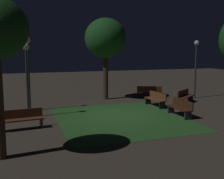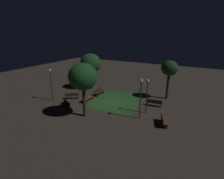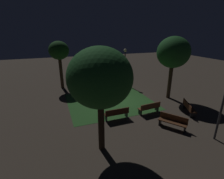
% 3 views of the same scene
% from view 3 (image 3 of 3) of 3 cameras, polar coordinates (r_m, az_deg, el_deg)
% --- Properties ---
extents(ground_plane, '(60.00, 60.00, 0.00)m').
position_cam_3_polar(ground_plane, '(15.32, 1.96, -3.81)').
color(ground_plane, '#473D33').
extents(grass_lawn, '(7.43, 6.38, 0.01)m').
position_cam_3_polar(grass_lawn, '(15.08, -0.66, -4.17)').
color(grass_lawn, '#2D6028').
rests_on(grass_lawn, ground).
extents(bench_near_trees, '(1.80, 0.50, 0.88)m').
position_cam_3_polar(bench_near_trees, '(12.00, 1.64, -8.23)').
color(bench_near_trees, '#422314').
rests_on(bench_near_trees, ground).
extents(bench_front_left, '(1.83, 0.62, 0.88)m').
position_cam_3_polar(bench_front_left, '(13.17, 12.84, -6.10)').
color(bench_front_left, brown).
rests_on(bench_front_left, ground).
extents(bench_back_row, '(1.86, 1.05, 0.88)m').
position_cam_3_polar(bench_back_row, '(22.08, 1.91, 4.87)').
color(bench_back_row, brown).
rests_on(bench_back_row, ground).
extents(bench_front_right, '(1.43, 1.75, 0.88)m').
position_cam_3_polar(bench_front_right, '(11.73, 20.30, -10.25)').
color(bench_front_right, '#512D19').
rests_on(bench_front_right, ground).
extents(bench_by_lamp, '(0.67, 1.84, 0.88)m').
position_cam_3_polar(bench_by_lamp, '(19.14, -6.71, 2.43)').
color(bench_by_lamp, brown).
rests_on(bench_by_lamp, ground).
extents(bench_corner, '(1.21, 1.83, 0.88)m').
position_cam_3_polar(bench_corner, '(14.22, 24.97, -5.56)').
color(bench_corner, '#422314').
rests_on(bench_corner, ground).
extents(tree_near_wall, '(2.89, 2.89, 5.69)m').
position_cam_3_polar(tree_near_wall, '(15.87, 20.45, 11.80)').
color(tree_near_wall, '#423021').
rests_on(tree_near_wall, ground).
extents(tree_tall_center, '(3.13, 3.13, 5.47)m').
position_cam_3_polar(tree_tall_center, '(7.77, -4.15, 3.87)').
color(tree_tall_center, '#2D2116').
rests_on(tree_tall_center, ground).
extents(tree_left_canopy, '(2.11, 2.11, 5.13)m').
position_cam_3_polar(tree_left_canopy, '(18.71, -17.89, 12.41)').
color(tree_left_canopy, '#423021').
rests_on(tree_left_canopy, ground).
extents(lamp_post_near_wall, '(0.36, 0.36, 4.22)m').
position_cam_3_polar(lamp_post_near_wall, '(19.34, 4.53, 10.03)').
color(lamp_post_near_wall, '#333338').
rests_on(lamp_post_near_wall, ground).
extents(lamp_post_plaza_west, '(0.36, 0.36, 3.84)m').
position_cam_3_polar(lamp_post_plaza_west, '(18.91, -0.16, 9.18)').
color(lamp_post_plaza_west, '#333338').
rests_on(lamp_post_plaza_west, ground).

